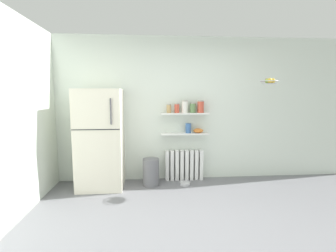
{
  "coord_description": "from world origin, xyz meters",
  "views": [
    {
      "loc": [
        -0.57,
        -2.49,
        1.58
      ],
      "look_at": [
        -0.24,
        1.6,
        1.05
      ],
      "focal_mm": 26.51,
      "sensor_mm": 36.0,
      "label": 1
    }
  ],
  "objects": [
    {
      "name": "hanging_fruit_basket",
      "position": [
        1.4,
        1.46,
        1.79
      ],
      "size": [
        0.3,
        0.3,
        0.1
      ],
      "color": "#B2B2B7"
    },
    {
      "name": "wall_shelf_upper",
      "position": [
        0.08,
        1.89,
        1.23
      ],
      "size": [
        0.85,
        0.22,
        0.02
      ],
      "primitive_type": "cube",
      "color": "white"
    },
    {
      "name": "storage_jar_4",
      "position": [
        0.37,
        1.89,
        1.36
      ],
      "size": [
        0.12,
        0.12,
        0.22
      ],
      "color": "#C64C38",
      "rests_on": "wall_shelf_upper"
    },
    {
      "name": "trash_bin",
      "position": [
        -0.53,
        1.68,
        0.24
      ],
      "size": [
        0.28,
        0.28,
        0.47
      ],
      "primitive_type": "cylinder",
      "color": "slate",
      "rests_on": "ground_plane"
    },
    {
      "name": "shelf_bowl",
      "position": [
        0.33,
        1.89,
        0.92
      ],
      "size": [
        0.18,
        0.18,
        0.08
      ],
      "primitive_type": "ellipsoid",
      "color": "orange",
      "rests_on": "wall_shelf_lower"
    },
    {
      "name": "side_wall_left",
      "position": [
        -2.25,
        0.6,
        1.3
      ],
      "size": [
        0.1,
        4.8,
        2.6
      ],
      "primitive_type": "cube",
      "color": "silver",
      "rests_on": "ground_plane"
    },
    {
      "name": "radiator",
      "position": [
        0.08,
        1.92,
        0.28
      ],
      "size": [
        0.7,
        0.12,
        0.56
      ],
      "color": "white",
      "rests_on": "ground_plane"
    },
    {
      "name": "ground_plane",
      "position": [
        0.0,
        0.5,
        0.0
      ],
      "size": [
        7.04,
        7.04,
        0.0
      ],
      "primitive_type": "plane",
      "color": "slate"
    },
    {
      "name": "storage_jar_0",
      "position": [
        -0.2,
        1.89,
        1.33
      ],
      "size": [
        0.08,
        0.08,
        0.16
      ],
      "color": "tan",
      "rests_on": "wall_shelf_upper"
    },
    {
      "name": "storage_jar_1",
      "position": [
        -0.06,
        1.89,
        1.33
      ],
      "size": [
        0.09,
        0.09,
        0.17
      ],
      "color": "#C64C38",
      "rests_on": "wall_shelf_upper"
    },
    {
      "name": "storage_jar_3",
      "position": [
        0.23,
        1.89,
        1.34
      ],
      "size": [
        0.11,
        0.11,
        0.18
      ],
      "color": "#5B7F4C",
      "rests_on": "wall_shelf_upper"
    },
    {
      "name": "pet_food_bowl",
      "position": [
        0.06,
        1.63,
        0.03
      ],
      "size": [
        0.18,
        0.18,
        0.05
      ],
      "primitive_type": "cylinder",
      "color": "#B7B7BC",
      "rests_on": "ground_plane"
    },
    {
      "name": "wall_shelf_lower",
      "position": [
        0.08,
        1.89,
        0.87
      ],
      "size": [
        0.85,
        0.22,
        0.02
      ],
      "primitive_type": "cube",
      "color": "white"
    },
    {
      "name": "storage_jar_2",
      "position": [
        0.08,
        1.89,
        1.36
      ],
      "size": [
        0.11,
        0.11,
        0.22
      ],
      "color": "silver",
      "rests_on": "wall_shelf_upper"
    },
    {
      "name": "vase",
      "position": [
        0.15,
        1.89,
        0.97
      ],
      "size": [
        0.1,
        0.1,
        0.17
      ],
      "primitive_type": "cylinder",
      "color": "#38609E",
      "rests_on": "wall_shelf_lower"
    },
    {
      "name": "back_wall",
      "position": [
        0.0,
        2.05,
        1.3
      ],
      "size": [
        7.04,
        0.1,
        2.6
      ],
      "primitive_type": "cube",
      "color": "silver",
      "rests_on": "ground_plane"
    },
    {
      "name": "refrigerator",
      "position": [
        -1.38,
        1.68,
        0.83
      ],
      "size": [
        0.75,
        0.68,
        1.66
      ],
      "color": "silver",
      "rests_on": "ground_plane"
    }
  ]
}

